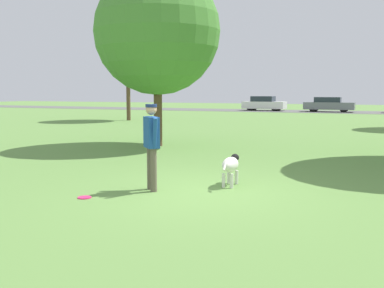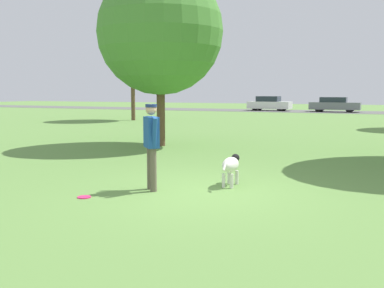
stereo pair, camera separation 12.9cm
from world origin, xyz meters
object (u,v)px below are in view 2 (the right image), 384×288
Objects in this scene: dog at (231,165)px; parked_car_grey at (335,105)px; tree_near_left at (160,32)px; person at (151,139)px; frisbee at (84,197)px; parked_car_white at (269,104)px; tree_far_left at (132,43)px.

parked_car_grey reaches higher than dog.
tree_near_left reaches higher than dog.
person is 6.76× the size of frisbee.
dog is (1.30, 1.04, -0.59)m from person.
tree_near_left is (-2.28, 7.58, 3.99)m from frisbee.
parked_car_grey is at bearing 136.97° from person.
tree_near_left is 30.00m from parked_car_white.
dog reaches higher than frisbee.
person is 0.28× the size of tree_near_left.
dog is 0.17× the size of tree_near_left.
parked_car_grey reaches higher than frisbee.
frisbee is at bearing -73.26° from tree_near_left.
dog is 0.15× the size of tree_far_left.
parked_car_white reaches higher than frisbee.
tree_far_left is at bearing 168.39° from person.
tree_near_left is at bearing -81.45° from parked_car_white.
parked_car_grey is at bearing 57.29° from tree_far_left.
parked_car_white is at bearing 98.31° from frisbee.
person is 1.68m from frisbee.
frisbee is at bearing -61.79° from tree_far_left.
parked_car_white is at bearing 96.08° from tree_near_left.
person is at bearing -58.47° from tree_far_left.
person is at bearing -77.65° from parked_car_white.
parked_car_white is (4.98, 17.81, -4.41)m from tree_far_left.
dog is 34.80m from parked_car_grey.
tree_near_left is 29.62m from parked_car_grey.
tree_far_left is (-12.57, 17.33, 4.68)m from dog.
parked_car_white is (-7.59, 35.15, 0.27)m from dog.
parked_car_grey is (-0.07, 35.81, -0.32)m from person.
parked_car_grey is at bearing -0.92° from parked_car_white.
frisbee is 8.87m from tree_near_left.
tree_near_left reaches higher than person.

